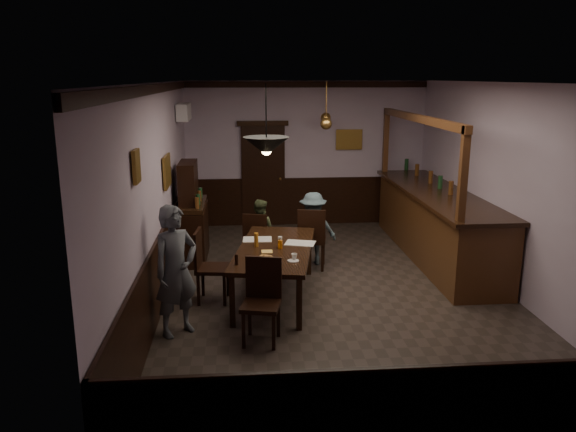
{
  "coord_description": "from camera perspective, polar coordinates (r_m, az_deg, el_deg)",
  "views": [
    {
      "loc": [
        -1.34,
        -7.63,
        3.08
      ],
      "look_at": [
        -0.7,
        0.09,
        1.15
      ],
      "focal_mm": 35.0,
      "sensor_mm": 36.0,
      "label": 1
    }
  ],
  "objects": [
    {
      "name": "door_back",
      "position": [
        11.76,
        -2.53,
        4.05
      ],
      "size": [
        0.9,
        0.06,
        2.1
      ],
      "primitive_type": "cube",
      "color": "black",
      "rests_on": "ground"
    },
    {
      "name": "room",
      "position": [
        7.9,
        5.12,
        2.41
      ],
      "size": [
        5.01,
        8.01,
        3.01
      ],
      "color": "#2D2621",
      "rests_on": "ground"
    },
    {
      "name": "picture_left_large",
      "position": [
        8.61,
        -12.19,
        4.47
      ],
      "size": [
        0.04,
        0.62,
        0.48
      ],
      "color": "olive",
      "rests_on": "ground"
    },
    {
      "name": "sideboard",
      "position": [
        9.76,
        -9.71,
        -0.45
      ],
      "size": [
        0.46,
        1.28,
        1.69
      ],
      "color": "black",
      "rests_on": "ground"
    },
    {
      "name": "newspaper_left",
      "position": [
        8.26,
        -3.13,
        -2.38
      ],
      "size": [
        0.43,
        0.32,
        0.01
      ],
      "primitive_type": "cube",
      "rotation": [
        0.0,
        0.0,
        -0.04
      ],
      "color": "silver",
      "rests_on": "dining_table"
    },
    {
      "name": "person_seated_left",
      "position": [
        9.47,
        -2.92,
        -1.54
      ],
      "size": [
        0.66,
        0.6,
        1.09
      ],
      "primitive_type": "imported",
      "rotation": [
        0.0,
        0.0,
        2.7
      ],
      "color": "#465130",
      "rests_on": "ground"
    },
    {
      "name": "bar_counter",
      "position": [
        10.05,
        14.78,
        -0.63
      ],
      "size": [
        1.02,
        4.4,
        2.46
      ],
      "color": "#442812",
      "rests_on": "ground"
    },
    {
      "name": "soda_can",
      "position": [
        7.8,
        -0.81,
        -2.92
      ],
      "size": [
        0.07,
        0.07,
        0.12
      ],
      "primitive_type": "cylinder",
      "color": "orange",
      "rests_on": "dining_table"
    },
    {
      "name": "picture_left_small",
      "position": [
        6.2,
        -15.15,
        4.89
      ],
      "size": [
        0.04,
        0.28,
        0.36
      ],
      "color": "olive",
      "rests_on": "ground"
    },
    {
      "name": "picture_back",
      "position": [
        11.87,
        6.22,
        7.73
      ],
      "size": [
        0.55,
        0.04,
        0.42
      ],
      "color": "olive",
      "rests_on": "ground"
    },
    {
      "name": "water_glass",
      "position": [
        7.88,
        -0.81,
        -2.63
      ],
      "size": [
        0.06,
        0.06,
        0.15
      ],
      "primitive_type": "cylinder",
      "color": "silver",
      "rests_on": "dining_table"
    },
    {
      "name": "pastry_ring_b",
      "position": [
        7.34,
        -2.04,
        -4.23
      ],
      "size": [
        0.13,
        0.13,
        0.04
      ],
      "primitive_type": "torus",
      "color": "#C68C47",
      "rests_on": "pastry_plate"
    },
    {
      "name": "dining_table",
      "position": [
        7.9,
        -1.33,
        -3.65
      ],
      "size": [
        1.38,
        2.34,
        0.75
      ],
      "rotation": [
        0.0,
        0.0,
        -0.18
      ],
      "color": "black",
      "rests_on": "ground"
    },
    {
      "name": "ac_unit",
      "position": [
        10.6,
        -10.54,
        10.36
      ],
      "size": [
        0.2,
        0.85,
        0.3
      ],
      "color": "white",
      "rests_on": "ground"
    },
    {
      "name": "chair_side",
      "position": [
        7.91,
        -8.26,
        -4.72
      ],
      "size": [
        0.49,
        0.49,
        1.03
      ],
      "rotation": [
        0.0,
        0.0,
        1.46
      ],
      "color": "black",
      "rests_on": "ground"
    },
    {
      "name": "pastry_ring_a",
      "position": [
        7.37,
        -2.46,
        -4.17
      ],
      "size": [
        0.13,
        0.13,
        0.04
      ],
      "primitive_type": "torus",
      "color": "#C68C47",
      "rests_on": "pastry_plate"
    },
    {
      "name": "person_standing",
      "position": [
        6.91,
        -11.31,
        -5.48
      ],
      "size": [
        0.7,
        0.67,
        1.62
      ],
      "primitive_type": "imported",
      "rotation": [
        0.0,
        0.0,
        0.69
      ],
      "color": "#4F535A",
      "rests_on": "ground"
    },
    {
      "name": "pastry_plate",
      "position": [
        7.34,
        -2.56,
        -4.47
      ],
      "size": [
        0.22,
        0.22,
        0.01
      ],
      "primitive_type": "cylinder",
      "color": "white",
      "rests_on": "dining_table"
    },
    {
      "name": "chair_far_left",
      "position": [
        9.22,
        -3.21,
        -2.22
      ],
      "size": [
        0.5,
        0.5,
        0.93
      ],
      "rotation": [
        0.0,
        0.0,
        2.85
      ],
      "color": "black",
      "rests_on": "ground"
    },
    {
      "name": "pepper_mill",
      "position": [
        7.17,
        -5.26,
        -4.43
      ],
      "size": [
        0.04,
        0.04,
        0.14
      ],
      "primitive_type": "cylinder",
      "color": "black",
      "rests_on": "dining_table"
    },
    {
      "name": "chair_near",
      "position": [
        6.71,
        -2.64,
        -8.15
      ],
      "size": [
        0.52,
        0.52,
        1.01
      ],
      "rotation": [
        0.0,
        0.0,
        -0.22
      ],
      "color": "black",
      "rests_on": "ground"
    },
    {
      "name": "napkin",
      "position": [
        7.69,
        -2.15,
        -3.62
      ],
      "size": [
        0.17,
        0.17,
        0.0
      ],
      "primitive_type": "cube",
      "rotation": [
        0.0,
        0.0,
        -0.18
      ],
      "color": "#F6C25A",
      "rests_on": "dining_table"
    },
    {
      "name": "beer_glass",
      "position": [
        7.9,
        -3.25,
        -2.43
      ],
      "size": [
        0.06,
        0.06,
        0.2
      ],
      "primitive_type": "cylinder",
      "color": "#BF721E",
      "rests_on": "dining_table"
    },
    {
      "name": "coffee_cup",
      "position": [
        7.33,
        0.64,
        -4.12
      ],
      "size": [
        0.09,
        0.09,
        0.07
      ],
      "primitive_type": "imported",
      "rotation": [
        0.0,
        0.0,
        -0.18
      ],
      "color": "white",
      "rests_on": "saucer"
    },
    {
      "name": "newspaper_right",
      "position": [
        8.06,
        1.25,
        -2.77
      ],
      "size": [
        0.49,
        0.41,
        0.01
      ],
      "primitive_type": "cube",
      "rotation": [
        0.0,
        0.0,
        -0.28
      ],
      "color": "silver",
      "rests_on": "dining_table"
    },
    {
      "name": "saucer",
      "position": [
        7.3,
        0.53,
        -4.57
      ],
      "size": [
        0.15,
        0.15,
        0.01
      ],
      "primitive_type": "cylinder",
      "color": "white",
      "rests_on": "dining_table"
    },
    {
      "name": "person_seated_right",
      "position": [
        9.36,
        2.53,
        -1.28
      ],
      "size": [
        0.82,
        0.5,
        1.23
      ],
      "primitive_type": "imported",
      "rotation": [
        0.0,
        0.0,
        3.2
      ],
      "color": "#4C636D",
      "rests_on": "ground"
    },
    {
      "name": "pendant_brass_far",
      "position": [
        11.05,
        3.86,
        9.91
      ],
      "size": [
        0.2,
        0.2,
        0.81
      ],
      "color": "#BF8C3F",
      "rests_on": "ground"
    },
    {
      "name": "chair_far_right",
      "position": [
        9.1,
        2.43,
        -2.06
      ],
      "size": [
        0.52,
        0.52,
        1.03
      ],
      "rotation": [
        0.0,
        0.0,
        2.95
      ],
      "color": "black",
      "rests_on": "ground"
    },
    {
      "name": "pendant_brass_mid",
      "position": [
        9.67,
        3.89,
        9.33
      ],
      "size": [
        0.2,
        0.2,
        0.81
      ],
      "color": "#BF8C3F",
      "rests_on": "ground"
    },
    {
      "name": "pendant_iron",
      "position": [
        6.78,
        -2.21,
        7.11
      ],
      "size": [
        0.56,
        0.56,
        0.84
      ],
      "color": "black",
      "rests_on": "ground"
    }
  ]
}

